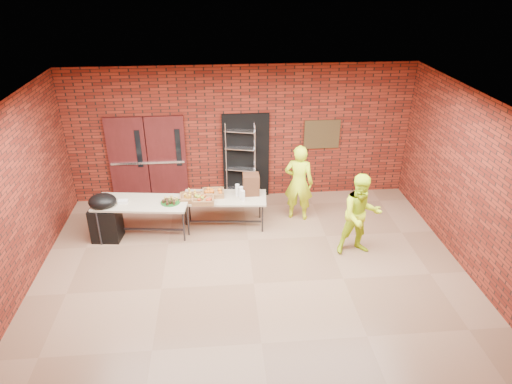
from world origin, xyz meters
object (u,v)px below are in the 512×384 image
table_right (225,199)px  coffee_dispenser (251,184)px  volunteer_woman (299,183)px  volunteer_man (361,215)px  wire_rack (241,163)px  table_left (142,205)px  covered_grill (105,217)px

table_right → coffee_dispenser: (0.57, 0.11, 0.29)m
coffee_dispenser → volunteer_woman: bearing=7.7°
coffee_dispenser → volunteer_man: bearing=-32.9°
wire_rack → volunteer_man: 3.30m
coffee_dispenser → table_left: bearing=-172.7°
table_left → volunteer_man: bearing=-6.2°
covered_grill → volunteer_woman: volunteer_woman is taller
table_right → covered_grill: size_ratio=1.76×
table_left → covered_grill: 0.78m
table_right → covered_grill: covered_grill is taller
volunteer_man → volunteer_woman: bearing=120.1°
wire_rack → volunteer_woman: wire_rack is taller
table_left → coffee_dispenser: size_ratio=4.44×
table_left → table_right: 1.73m
table_left → table_right: bearing=13.2°
volunteer_woman → table_left: bearing=24.8°
wire_rack → covered_grill: bearing=-136.9°
table_left → volunteer_woman: bearing=14.5°
table_right → volunteer_woman: volunteer_woman is taller
table_left → table_right: (1.72, 0.19, -0.06)m
table_right → coffee_dispenser: coffee_dispenser is taller
coffee_dispenser → covered_grill: size_ratio=0.43×
table_left → coffee_dispenser: (2.29, 0.29, 0.23)m
table_right → coffee_dispenser: size_ratio=4.05×
volunteer_woman → wire_rack: bearing=-22.8°
coffee_dispenser → table_right: bearing=-169.5°
wire_rack → table_left: wire_rack is taller
table_left → table_right: table_left is taller
table_right → coffee_dispenser: 0.65m
coffee_dispenser → wire_rack: bearing=97.7°
wire_rack → volunteer_man: size_ratio=1.13×
wire_rack → table_right: 1.37m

